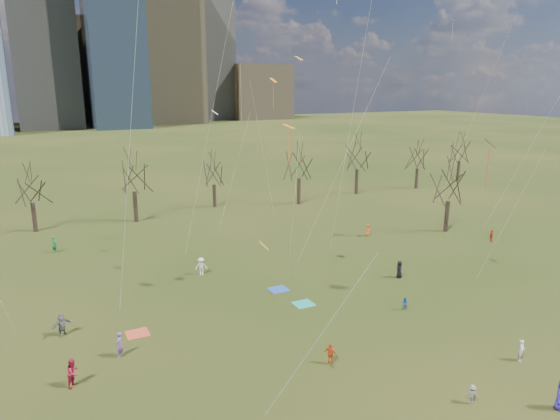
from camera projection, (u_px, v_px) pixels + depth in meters
name	position (u px, v px, depth m)	size (l,w,h in m)	color
ground	(359.00, 346.00, 34.43)	(500.00, 500.00, 0.00)	black
downtown_skyline	(56.00, 32.00, 205.80)	(212.50, 78.00, 118.00)	slate
bare_tree_row	(192.00, 175.00, 65.05)	(113.04, 29.80, 9.50)	black
blanket_teal	(304.00, 304.00, 40.98)	(1.60, 1.50, 0.03)	teal
blanket_navy	(279.00, 289.00, 43.89)	(1.60, 1.50, 0.03)	#254AAD
blanket_crimson	(137.00, 334.00, 36.08)	(1.60, 1.50, 0.03)	#CD4629
person_1	(522.00, 350.00, 32.41)	(0.53, 0.35, 1.46)	silver
person_2	(73.00, 372.00, 29.61)	(0.88, 0.68, 1.80)	#A11732
person_3	(472.00, 394.00, 28.07)	(0.74, 0.42, 1.14)	slate
person_4	(331.00, 354.00, 32.05)	(0.83, 0.35, 1.42)	#D94918
person_6	(399.00, 269.00, 46.43)	(0.80, 0.52, 1.64)	black
person_7	(119.00, 344.00, 32.84)	(0.64, 0.42, 1.77)	#7A4D9B
person_8	(405.00, 304.00, 39.73)	(0.53, 0.41, 1.09)	#2851AF
person_9	(201.00, 266.00, 47.15)	(1.10, 0.63, 1.71)	silver
person_10	(491.00, 236.00, 57.17)	(0.82, 0.34, 1.39)	#B32C19
person_11	(62.00, 325.00, 35.63)	(1.58, 0.50, 1.70)	#5E5F63
person_12	(368.00, 230.00, 59.39)	(0.70, 0.45, 1.43)	#F0531A
person_13	(54.00, 244.00, 53.43)	(0.66, 0.43, 1.81)	#1A7834
kites_airborne	(331.00, 136.00, 45.63)	(57.13, 40.67, 28.78)	orange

